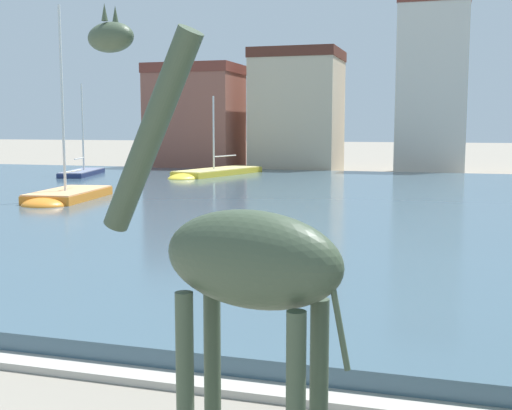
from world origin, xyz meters
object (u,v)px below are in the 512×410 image
at_px(sailboat_orange, 64,200).
at_px(sailboat_yellow, 212,175).
at_px(giraffe_statue, 236,268).
at_px(sailboat_navy, 85,175).

distance_m(sailboat_orange, sailboat_yellow, 16.11).
distance_m(giraffe_statue, sailboat_navy, 41.42).
xyz_separation_m(sailboat_navy, sailboat_yellow, (8.80, 1.80, 0.02)).
distance_m(giraffe_statue, sailboat_orange, 25.39).
bearing_deg(giraffe_statue, sailboat_navy, 123.17).
height_order(sailboat_orange, sailboat_navy, sailboat_orange).
xyz_separation_m(giraffe_statue, sailboat_navy, (-22.63, 34.62, -2.15)).
xyz_separation_m(giraffe_statue, sailboat_yellow, (-13.83, 36.42, -2.13)).
height_order(giraffe_statue, sailboat_navy, sailboat_navy).
distance_m(sailboat_orange, sailboat_navy, 16.16).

